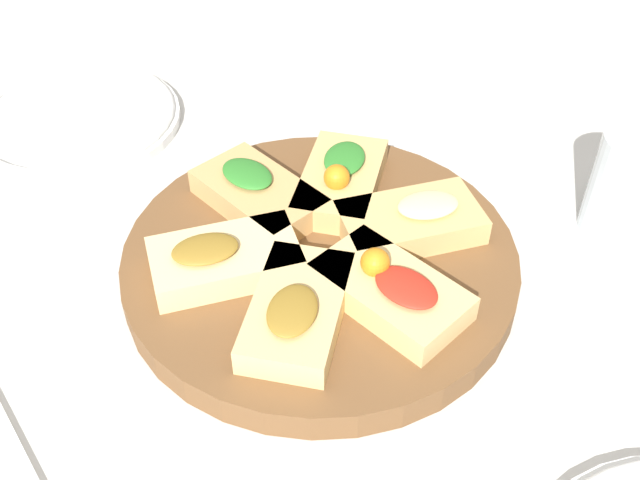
{
  "coord_description": "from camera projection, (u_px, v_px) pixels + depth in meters",
  "views": [
    {
      "loc": [
        0.32,
        -0.29,
        0.43
      ],
      "look_at": [
        0.0,
        0.0,
        0.04
      ],
      "focal_mm": 42.0,
      "sensor_mm": 36.0,
      "label": 1
    }
  ],
  "objects": [
    {
      "name": "focaccia_slice_1",
      "position": [
        412.0,
        221.0,
        0.6
      ],
      "size": [
        0.11,
        0.13,
        0.03
      ],
      "color": "tan",
      "rests_on": "serving_board"
    },
    {
      "name": "focaccia_slice_4",
      "position": [
        224.0,
        259.0,
        0.57
      ],
      "size": [
        0.11,
        0.13,
        0.03
      ],
      "color": "#E5C689",
      "rests_on": "serving_board"
    },
    {
      "name": "water_glass",
      "position": [
        629.0,
        185.0,
        0.62
      ],
      "size": [
        0.06,
        0.06,
        0.09
      ],
      "primitive_type": "cylinder",
      "color": "silver",
      "rests_on": "ground_plane"
    },
    {
      "name": "plate_left",
      "position": [
        75.0,
        118.0,
        0.77
      ],
      "size": [
        0.21,
        0.21,
        0.02
      ],
      "color": "white",
      "rests_on": "ground_plane"
    },
    {
      "name": "serving_board",
      "position": [
        320.0,
        262.0,
        0.6
      ],
      "size": [
        0.32,
        0.32,
        0.03
      ],
      "primitive_type": "cylinder",
      "color": "brown",
      "rests_on": "ground_plane"
    },
    {
      "name": "focaccia_slice_5",
      "position": [
        297.0,
        310.0,
        0.53
      ],
      "size": [
        0.12,
        0.13,
        0.03
      ],
      "color": "#DBB775",
      "rests_on": "serving_board"
    },
    {
      "name": "focaccia_slice_0",
      "position": [
        393.0,
        288.0,
        0.55
      ],
      "size": [
        0.11,
        0.07,
        0.04
      ],
      "color": "#DBB775",
      "rests_on": "serving_board"
    },
    {
      "name": "ground_plane",
      "position": [
        320.0,
        273.0,
        0.61
      ],
      "size": [
        3.0,
        3.0,
        0.0
      ],
      "primitive_type": "plane",
      "color": "beige"
    },
    {
      "name": "focaccia_slice_3",
      "position": [
        257.0,
        194.0,
        0.63
      ],
      "size": [
        0.11,
        0.06,
        0.03
      ],
      "color": "tan",
      "rests_on": "serving_board"
    },
    {
      "name": "focaccia_slice_2",
      "position": [
        341.0,
        180.0,
        0.64
      ],
      "size": [
        0.11,
        0.13,
        0.04
      ],
      "color": "tan",
      "rests_on": "serving_board"
    }
  ]
}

